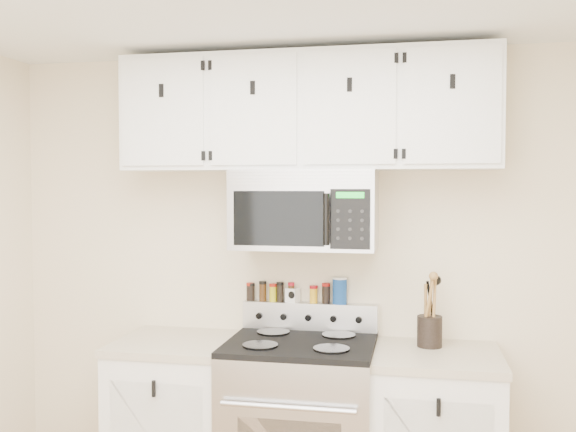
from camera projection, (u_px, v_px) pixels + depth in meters
The scene contains 18 objects.
back_wall at pixel (311, 275), 3.63m from camera, with size 3.50×0.01×2.50m, color beige.
range at pixel (301, 429), 3.35m from camera, with size 0.76×0.65×1.10m.
base_cabinet_left at pixel (178, 422), 3.51m from camera, with size 0.64×0.62×0.92m.
microwave at pixel (305, 210), 3.42m from camera, with size 0.76×0.44×0.42m.
upper_cabinets at pixel (306, 112), 3.43m from camera, with size 2.00×0.35×0.62m.
utensil_crock at pixel (430, 329), 3.33m from camera, with size 0.13×0.13×0.37m.
kitchen_timer at pixel (293, 295), 3.62m from camera, with size 0.07×0.06×0.08m, color white.
salt_canister at pixel (340, 290), 3.56m from camera, with size 0.08×0.08×0.15m.
spice_jar_0 at pixel (250, 292), 3.67m from camera, with size 0.04×0.04×0.10m.
spice_jar_1 at pixel (251, 292), 3.66m from camera, with size 0.04×0.04×0.10m.
spice_jar_2 at pixel (263, 291), 3.65m from camera, with size 0.04×0.04×0.11m.
spice_jar_3 at pixel (273, 292), 3.64m from camera, with size 0.04×0.04×0.10m.
spice_jar_4 at pixel (280, 292), 3.63m from camera, with size 0.04×0.04×0.11m.
spice_jar_5 at pixel (291, 292), 3.62m from camera, with size 0.04×0.04×0.11m.
spice_jar_6 at pixel (314, 294), 3.59m from camera, with size 0.05×0.05×0.10m.
spice_jar_7 at pixel (326, 293), 3.58m from camera, with size 0.05×0.05×0.11m.
spice_jar_8 at pixel (337, 294), 3.57m from camera, with size 0.04×0.04×0.10m.
spice_jar_9 at pixel (342, 296), 3.56m from camera, with size 0.04×0.04×0.09m.
Camera 1 is at (0.58, -1.82, 1.75)m, focal length 40.00 mm.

